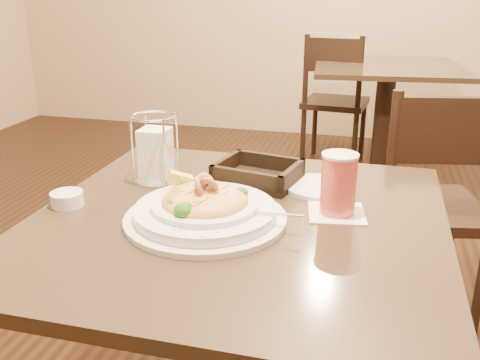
% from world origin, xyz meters
% --- Properties ---
extents(main_table, '(0.90, 0.90, 0.76)m').
position_xyz_m(main_table, '(0.00, 0.00, 0.52)').
color(main_table, black).
rests_on(main_table, ground).
extents(background_table, '(0.98, 0.98, 0.76)m').
position_xyz_m(background_table, '(0.32, 2.48, 0.52)').
color(background_table, black).
rests_on(background_table, ground).
extents(dining_chair_near, '(0.49, 0.49, 0.93)m').
position_xyz_m(dining_chair_near, '(0.49, 0.87, 0.50)').
color(dining_chair_near, black).
rests_on(dining_chair_near, ground).
extents(dining_chair_far, '(0.46, 0.46, 0.93)m').
position_xyz_m(dining_chair_far, '(-0.02, 2.68, 0.50)').
color(dining_chair_far, black).
rests_on(dining_chair_far, ground).
extents(pasta_bowl, '(0.39, 0.35, 0.11)m').
position_xyz_m(pasta_bowl, '(-0.06, -0.04, 0.79)').
color(pasta_bowl, white).
rests_on(pasta_bowl, main_table).
extents(drink_glass, '(0.14, 0.14, 0.14)m').
position_xyz_m(drink_glass, '(0.21, 0.07, 0.83)').
color(drink_glass, white).
rests_on(drink_glass, main_table).
extents(bread_basket, '(0.23, 0.20, 0.06)m').
position_xyz_m(bread_basket, '(-0.01, 0.22, 0.78)').
color(bread_basket, black).
rests_on(bread_basket, main_table).
extents(napkin_caddy, '(0.11, 0.11, 0.18)m').
position_xyz_m(napkin_caddy, '(-0.26, 0.17, 0.84)').
color(napkin_caddy, silver).
rests_on(napkin_caddy, main_table).
extents(side_plate, '(0.22, 0.22, 0.01)m').
position_xyz_m(side_plate, '(0.15, 0.22, 0.77)').
color(side_plate, white).
rests_on(side_plate, main_table).
extents(butter_ramekin, '(0.08, 0.08, 0.03)m').
position_xyz_m(butter_ramekin, '(-0.40, -0.04, 0.78)').
color(butter_ramekin, white).
rests_on(butter_ramekin, main_table).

